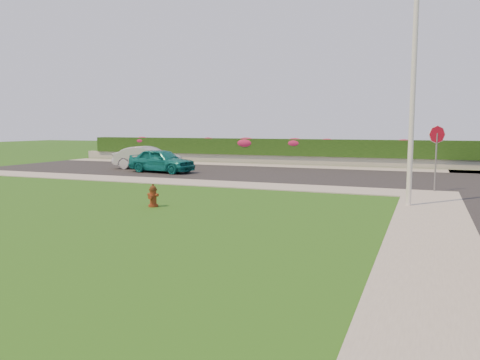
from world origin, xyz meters
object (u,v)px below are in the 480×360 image
at_px(sedan_teal, 162,161).
at_px(stop_sign, 437,143).
at_px(fire_hydrant, 153,196).
at_px(sedan_silver, 148,158).
at_px(utility_pole, 412,105).

xyz_separation_m(sedan_teal, stop_sign, (13.68, -2.59, 1.22)).
bearing_deg(stop_sign, fire_hydrant, -150.87).
bearing_deg(stop_sign, sedan_teal, 158.72).
height_order(sedan_silver, utility_pole, utility_pole).
bearing_deg(fire_hydrant, sedan_silver, 125.59).
bearing_deg(fire_hydrant, utility_pole, 24.12).
distance_m(fire_hydrant, sedan_teal, 10.90).
bearing_deg(utility_pole, sedan_teal, 153.49).
xyz_separation_m(sedan_silver, utility_pole, (14.72, -7.92, 2.48)).
height_order(sedan_silver, stop_sign, stop_sign).
bearing_deg(utility_pole, stop_sign, 78.08).
bearing_deg(stop_sign, utility_pole, -112.49).
height_order(fire_hydrant, utility_pole, utility_pole).
xyz_separation_m(fire_hydrant, sedan_teal, (-5.42, 9.45, 0.34)).
bearing_deg(sedan_teal, fire_hydrant, -142.77).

